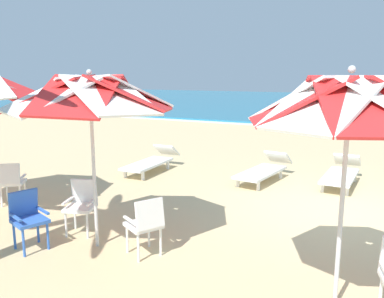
{
  "coord_description": "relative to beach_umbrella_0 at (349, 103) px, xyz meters",
  "views": [
    {
      "loc": [
        0.63,
        -7.51,
        2.54
      ],
      "look_at": [
        -3.03,
        -0.24,
        1.0
      ],
      "focal_mm": 36.79,
      "sensor_mm": 36.0,
      "label": 1
    }
  ],
  "objects": [
    {
      "name": "beach_umbrella_0",
      "position": [
        0.0,
        0.0,
        0.0
      ],
      "size": [
        2.12,
        2.12,
        2.63
      ],
      "color": "silver",
      "rests_on": "ground"
    },
    {
      "name": "plastic_chair_1",
      "position": [
        -3.97,
        0.37,
        -1.76
      ],
      "size": [
        0.56,
        0.59,
        0.87
      ],
      "color": "white",
      "rests_on": "ground"
    },
    {
      "name": "beach_umbrella_1",
      "position": [
        -3.4,
        0.05,
        0.01
      ],
      "size": [
        2.43,
        2.43,
        2.62
      ],
      "color": "silver",
      "rests_on": "ground"
    },
    {
      "name": "sun_lounger_2",
      "position": [
        -2.24,
        4.8,
        -1.97
      ],
      "size": [
        0.92,
        2.21,
        0.62
      ],
      "color": "white",
      "rests_on": "ground"
    },
    {
      "name": "surf_foam",
      "position": [
        -0.26,
        15.26,
        -2.25
      ],
      "size": [
        80.0,
        0.7,
        0.01
      ],
      "primitive_type": "cube",
      "color": "white",
      "rests_on": "ground"
    },
    {
      "name": "plastic_chair_4",
      "position": [
        -6.16,
        0.8,
        -1.76
      ],
      "size": [
        0.62,
        0.63,
        0.87
      ],
      "color": "white",
      "rests_on": "ground"
    },
    {
      "name": "sun_lounger_3",
      "position": [
        -5.18,
        4.35,
        -1.97
      ],
      "size": [
        0.69,
        2.16,
        0.62
      ],
      "color": "white",
      "rests_on": "ground"
    },
    {
      "name": "plastic_chair_2",
      "position": [
        -2.56,
        0.1,
        -1.76
      ],
      "size": [
        0.62,
        0.6,
        0.87
      ],
      "color": "white",
      "rests_on": "ground"
    },
    {
      "name": "sun_lounger_1",
      "position": [
        -0.52,
        5.27,
        -1.97
      ],
      "size": [
        0.71,
        2.17,
        0.62
      ],
      "color": "white",
      "rests_on": "ground"
    },
    {
      "name": "plastic_chair_3",
      "position": [
        -4.26,
        -0.45,
        -1.76
      ],
      "size": [
        0.58,
        0.56,
        0.87
      ],
      "color": "blue",
      "rests_on": "ground"
    },
    {
      "name": "ground_plane",
      "position": [
        -0.26,
        3.24,
        -2.26
      ],
      "size": [
        80.0,
        80.0,
        0.0
      ],
      "primitive_type": "plane",
      "color": "#D3B784"
    },
    {
      "name": "beachgoer_seated",
      "position": [
        -3.2,
        14.34,
        -1.96
      ],
      "size": [
        0.3,
        0.93,
        0.92
      ],
      "color": "red",
      "rests_on": "ground"
    },
    {
      "name": "sea",
      "position": [
        -0.26,
        33.56,
        -2.21
      ],
      "size": [
        80.0,
        36.0,
        0.1
      ],
      "primitive_type": "cube",
      "color": "teal",
      "rests_on": "ground"
    }
  ]
}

